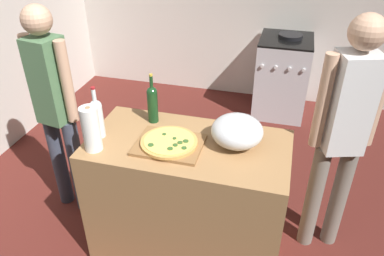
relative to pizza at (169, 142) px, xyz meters
The scene contains 11 objects.
ground_plane 1.38m from the pizza, 87.73° to the left, with size 4.66×3.80×0.02m, color #511E19.
counter 0.49m from the pizza, 30.31° to the left, with size 1.25×0.65×0.89m, color #9E7247.
cutting_board 0.02m from the pizza, 139.35° to the left, with size 0.40×0.32×0.02m, color olive.
pizza is the anchor object (origin of this frame).
mixing_bowl 0.41m from the pizza, 17.63° to the left, with size 0.31×0.31×0.19m.
paper_towel_roll 0.46m from the pizza, 161.31° to the right, with size 0.11×0.11×0.28m.
wine_bottle_dark 0.47m from the pizza, behind, with size 0.07×0.07×0.34m.
wine_bottle_green 0.34m from the pizza, 127.20° to the left, with size 0.07×0.07×0.34m.
stove 2.39m from the pizza, 75.63° to the left, with size 0.56×0.64×0.92m.
person_in_stripes 0.95m from the pizza, 165.67° to the left, with size 0.37×0.23×1.62m.
person_in_red 1.07m from the pizza, 19.00° to the left, with size 0.38×0.26×1.68m.
Camera 1 is at (0.58, -1.20, 2.19)m, focal length 35.32 mm.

